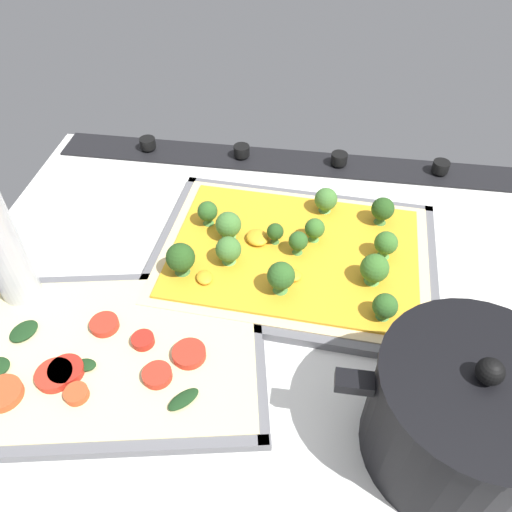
{
  "coord_description": "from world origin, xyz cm",
  "views": [
    {
      "loc": [
        -4.73,
        41.61,
        50.85
      ],
      "look_at": [
        1.6,
        -2.43,
        6.47
      ],
      "focal_mm": 35.35,
      "sensor_mm": 36.0,
      "label": 1
    }
  ],
  "objects_px": {
    "veggie_pizza_back": "(110,354)",
    "cooking_pot": "(464,415)",
    "baking_tray_front": "(294,258)",
    "baking_tray_back": "(115,355)",
    "broccoli_pizza": "(293,251)"
  },
  "relations": [
    {
      "from": "baking_tray_front",
      "to": "veggie_pizza_back",
      "type": "xyz_separation_m",
      "value": [
        0.2,
        0.2,
        0.01
      ]
    },
    {
      "from": "baking_tray_front",
      "to": "broccoli_pizza",
      "type": "distance_m",
      "value": 0.02
    },
    {
      "from": "baking_tray_back",
      "to": "baking_tray_front",
      "type": "bearing_deg",
      "value": -135.46
    },
    {
      "from": "veggie_pizza_back",
      "to": "cooking_pot",
      "type": "distance_m",
      "value": 0.39
    },
    {
      "from": "baking_tray_back",
      "to": "cooking_pot",
      "type": "bearing_deg",
      "value": 171.51
    },
    {
      "from": "cooking_pot",
      "to": "baking_tray_front",
      "type": "bearing_deg",
      "value": -54.06
    },
    {
      "from": "baking_tray_back",
      "to": "veggie_pizza_back",
      "type": "height_order",
      "value": "veggie_pizza_back"
    },
    {
      "from": "cooking_pot",
      "to": "broccoli_pizza",
      "type": "bearing_deg",
      "value": -53.51
    },
    {
      "from": "baking_tray_front",
      "to": "broccoli_pizza",
      "type": "relative_size",
      "value": 1.07
    },
    {
      "from": "baking_tray_back",
      "to": "veggie_pizza_back",
      "type": "distance_m",
      "value": 0.01
    },
    {
      "from": "baking_tray_front",
      "to": "baking_tray_back",
      "type": "xyz_separation_m",
      "value": [
        0.2,
        0.19,
        0.0
      ]
    },
    {
      "from": "baking_tray_front",
      "to": "cooking_pot",
      "type": "bearing_deg",
      "value": 125.94
    },
    {
      "from": "baking_tray_front",
      "to": "baking_tray_back",
      "type": "relative_size",
      "value": 1.03
    },
    {
      "from": "baking_tray_front",
      "to": "cooking_pot",
      "type": "relative_size",
      "value": 1.62
    },
    {
      "from": "baking_tray_front",
      "to": "cooking_pot",
      "type": "height_order",
      "value": "cooking_pot"
    }
  ]
}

